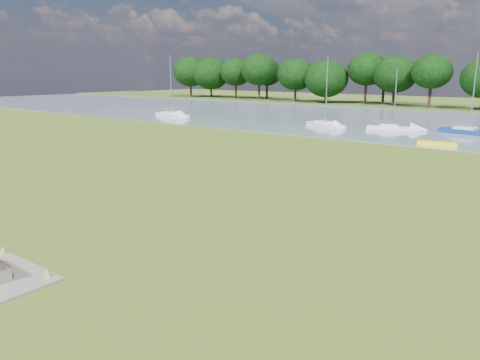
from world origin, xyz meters
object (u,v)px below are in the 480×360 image
Objects in this scene: sailboat_0 at (325,123)px; sailboat_1 at (392,127)px; sailboat_4 at (172,114)px; sailboat_2 at (469,130)px; kayak at (437,143)px.

sailboat_1 is (7.62, 1.73, -0.02)m from sailboat_0.
sailboat_0 is 0.94× the size of sailboat_4.
sailboat_4 reaches higher than sailboat_2.
sailboat_4 reaches higher than sailboat_1.
kayak is 11.21m from sailboat_1.
kayak is 0.39× the size of sailboat_4.
sailboat_0 reaches higher than sailboat_1.
sailboat_2 is (7.66, 1.61, 0.05)m from sailboat_1.
sailboat_1 is (-7.25, 8.54, 0.22)m from kayak.
sailboat_0 is 15.64m from sailboat_2.
sailboat_0 is at bearing 147.84° from kayak.
kayak is 10.16m from sailboat_2.
kayak is at bearing -82.39° from sailboat_2.
sailboat_1 is at bearing 122.76° from kayak.
sailboat_4 is at bearing 166.36° from kayak.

